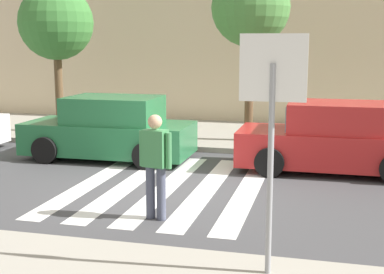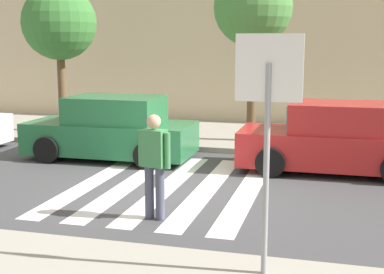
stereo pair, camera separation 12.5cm
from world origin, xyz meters
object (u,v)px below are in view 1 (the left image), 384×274
object	(u,v)px
pedestrian_crossing	(155,161)
street_tree_center	(251,9)
parked_car_green	(110,130)
street_tree_west	(56,23)
stop_sign	(272,102)
parked_car_red	(333,139)

from	to	relation	value
pedestrian_crossing	street_tree_center	world-z (taller)	street_tree_center
parked_car_green	street_tree_center	bearing A→B (deg)	40.34
street_tree_center	street_tree_west	bearing A→B (deg)	179.40
pedestrian_crossing	parked_car_green	world-z (taller)	pedestrian_crossing
stop_sign	parked_car_red	world-z (taller)	stop_sign
stop_sign	parked_car_green	bearing A→B (deg)	127.11
stop_sign	parked_car_green	xyz separation A→B (m)	(-4.54, 6.00, -1.47)
street_tree_west	street_tree_center	world-z (taller)	street_tree_center
street_tree_center	parked_car_green	bearing A→B (deg)	-139.66
parked_car_green	street_tree_center	world-z (taller)	street_tree_center
street_tree_center	stop_sign	bearing A→B (deg)	-80.16
pedestrian_crossing	street_tree_west	distance (m)	8.87
stop_sign	street_tree_center	world-z (taller)	street_tree_center
stop_sign	street_tree_west	bearing A→B (deg)	130.16
pedestrian_crossing	parked_car_red	xyz separation A→B (m)	(2.81, 4.07, -0.25)
street_tree_center	pedestrian_crossing	bearing A→B (deg)	-94.68
parked_car_red	street_tree_west	xyz separation A→B (m)	(-8.08, 2.65, 2.67)
stop_sign	street_tree_west	size ratio (longest dim) A/B	0.64
pedestrian_crossing	street_tree_center	size ratio (longest dim) A/B	0.37
street_tree_west	parked_car_green	bearing A→B (deg)	-43.83
parked_car_green	street_tree_center	xyz separation A→B (m)	(3.05, 2.59, 3.01)
pedestrian_crossing	parked_car_green	bearing A→B (deg)	121.58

